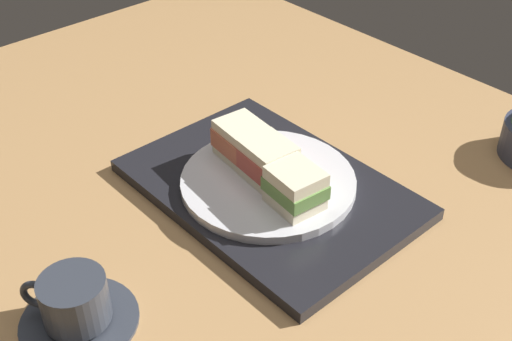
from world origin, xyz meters
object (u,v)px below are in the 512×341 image
Objects in this scene: coffee_cup at (75,305)px; sandwich_far at (241,140)px; sandwich_plate at (268,182)px; sandwich_near at (298,186)px; sandwich_middle at (268,162)px.

sandwich_far is at bearing -74.49° from coffee_cup.
sandwich_near is (-6.21, 0.74, 3.25)cm from sandwich_plate.
sandwich_middle is at bearing 26.57° from sandwich_plate.
sandwich_plate is 3.20× the size of sandwich_near.
sandwich_middle is (0.00, 0.00, 3.33)cm from sandwich_plate.
sandwich_plate is at bearing -6.79° from sandwich_near.
sandwich_near reaches higher than sandwich_plate.
coffee_cup is at bearing 82.56° from sandwich_near.
sandwich_plate is 3.39× the size of sandwich_middle.
sandwich_middle is (6.21, -0.74, 0.08)cm from sandwich_near.
sandwich_near is at bearing 173.21° from sandwich_plate.
sandwich_near is 12.52cm from sandwich_far.
sandwich_plate is 30.28cm from coffee_cup.
sandwich_near is at bearing -97.44° from coffee_cup.
sandwich_near is at bearing 173.21° from sandwich_far.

